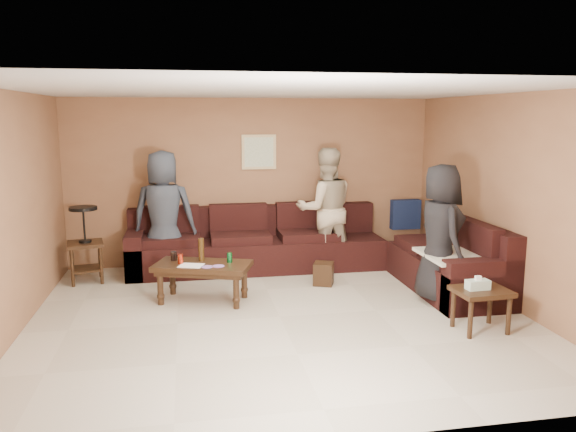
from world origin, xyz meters
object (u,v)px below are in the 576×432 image
Objects in this scene: waste_bin at (324,274)px; end_table_left at (85,243)px; side_table_right at (481,295)px; person_middle at (325,209)px; sectional_sofa at (319,254)px; person_right at (440,234)px; person_left at (164,214)px; coffee_table at (203,269)px.

end_table_left is at bearing 167.31° from waste_bin.
side_table_right is 0.34× the size of person_middle.
person_middle is (0.18, 0.37, 0.57)m from sectional_sofa.
sectional_sofa is 2.77× the size of person_right.
side_table_right is 1.99× the size of waste_bin.
end_table_left is 0.59× the size of person_left.
person_left is at bearing 6.55° from end_table_left.
person_left is at bearing -1.49° from person_middle.
waste_bin is (3.15, -0.71, -0.39)m from end_table_left.
person_left is at bearing 168.73° from sectional_sofa.
sectional_sofa is 7.74× the size of side_table_right.
sectional_sofa is 0.70m from person_middle.
sectional_sofa is at bearing 26.10° from coffee_table.
sectional_sofa is 15.42× the size of waste_bin.
coffee_table is at bearing -166.06° from waste_bin.
person_middle is at bearing 63.86° from sectional_sofa.
person_middle is (0.21, 0.78, 0.74)m from waste_bin.
person_middle reaches higher than coffee_table.
end_table_left reaches higher than sectional_sofa.
person_left is at bearing 111.39° from coffee_table.
coffee_table is 0.75× the size of person_right.
coffee_table is 1.90m from end_table_left.
sectional_sofa is at bearing -5.45° from end_table_left.
coffee_table is 1.41m from person_left.
person_right is at bearing -10.21° from coffee_table.
side_table_right is (2.83, -1.49, -0.01)m from coffee_table.
waste_bin is 1.66m from person_right.
person_right is at bearing -48.18° from sectional_sofa.
waste_bin is 0.17× the size of person_left.
sectional_sofa is 1.83m from coffee_table.
side_table_right is 0.36× the size of person_right.
person_middle is at bearing -173.17° from person_left.
end_table_left is 4.65m from person_right.
coffee_table is 0.71× the size of person_left.
person_right reaches higher than waste_bin.
person_middle reaches higher than end_table_left.
sectional_sofa is at bearing 39.60° from person_right.
end_table_left reaches higher than waste_bin.
person_right is at bearing -36.99° from waste_bin.
person_right is at bearing -20.38° from end_table_left.
sectional_sofa is 3.20m from end_table_left.
side_table_right is at bearing -57.24° from waste_bin.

